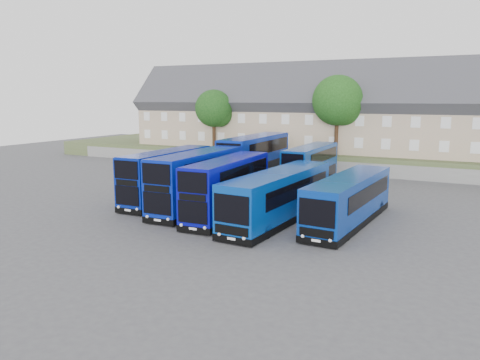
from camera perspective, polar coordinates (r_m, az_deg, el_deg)
The scene contains 13 objects.
ground at distance 33.37m, azimuth -3.59°, elevation -4.94°, with size 120.00×120.00×0.00m, color #48484D.
retaining_wall at distance 54.89m, azimuth 9.11°, elevation 1.66°, with size 70.00×0.40×1.50m, color slate.
earth_bank at distance 64.38m, azimuth 11.82°, elevation 3.01°, with size 80.00×20.00×2.00m, color #4D5A33.
terrace_row at distance 58.76m, azimuth 16.70°, elevation 7.64°, with size 66.00×10.40×11.20m.
dd_front_left at distance 39.42m, azimuth -8.82°, elevation 0.36°, with size 2.67×10.70×4.23m.
dd_front_mid at distance 36.49m, azimuth -5.12°, elevation -0.17°, with size 2.85×11.21×4.43m.
dd_front_right at distance 34.10m, azimuth -1.53°, elevation -1.05°, with size 3.02×10.68×4.20m.
dd_rear_left at distance 47.07m, azimuth 1.85°, elevation 2.38°, with size 3.06×12.14×4.80m.
dd_rear_right at distance 44.95m, azimuth 8.61°, elevation 1.43°, with size 2.36×10.20×4.05m.
coach_east_a at distance 32.88m, azimuth 4.73°, elevation -2.09°, with size 3.51×13.01×3.52m.
coach_east_b at distance 32.94m, azimuth 13.15°, elevation -2.48°, with size 3.38×12.25×3.31m.
tree_west at distance 60.92m, azimuth -3.05°, elevation 8.53°, with size 4.80×4.80×7.65m.
tree_mid at distance 55.26m, azimuth 11.97°, elevation 9.24°, with size 5.76×5.76×9.18m.
Camera 1 is at (16.29, -27.82, 8.59)m, focal length 35.00 mm.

